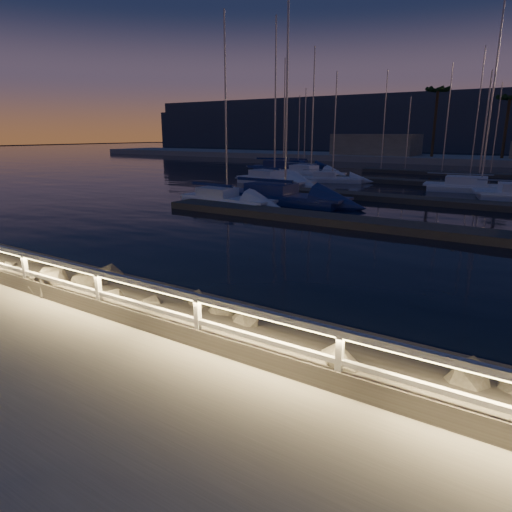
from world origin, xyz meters
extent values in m
plane|color=#AEA79D|center=(0.00, 0.00, 0.00)|extent=(400.00, 400.00, 0.00)
cube|color=#625D54|center=(0.00, 1.50, -0.30)|extent=(240.00, 3.45, 1.29)
plane|color=black|center=(0.00, 80.00, -0.60)|extent=(320.00, 320.00, 0.00)
plane|color=black|center=(0.00, 0.00, -1.20)|extent=(400.00, 400.00, 0.00)
cube|color=white|center=(-2.00, 0.00, 0.50)|extent=(0.11, 0.11, 1.00)
cube|color=white|center=(1.00, 0.00, 0.50)|extent=(0.11, 0.11, 1.00)
cube|color=white|center=(4.00, 0.00, 0.50)|extent=(0.11, 0.11, 1.00)
cube|color=white|center=(7.00, 0.00, 0.50)|extent=(0.11, 0.11, 1.00)
cube|color=white|center=(0.00, 0.00, 1.00)|extent=(44.00, 0.12, 0.12)
cube|color=white|center=(0.00, 0.00, 0.50)|extent=(44.00, 0.09, 0.09)
cube|color=#F1D36C|center=(0.00, -0.02, 0.92)|extent=(44.00, 0.04, 0.03)
sphere|color=#625D54|center=(-1.28, 0.29, 0.04)|extent=(0.88, 0.88, 0.88)
sphere|color=#625D54|center=(-2.35, 1.08, -0.13)|extent=(0.98, 0.98, 0.98)
cube|color=#524C44|center=(0.00, 16.00, -0.40)|extent=(22.00, 2.00, 0.40)
cube|color=#524C44|center=(0.00, 26.00, -0.40)|extent=(22.00, 2.00, 0.40)
cube|color=#524C44|center=(0.00, 38.00, -0.40)|extent=(22.00, 2.00, 0.40)
cube|color=#524C44|center=(0.00, 50.00, -0.40)|extent=(22.00, 2.00, 0.40)
cube|color=#AEA79D|center=(0.00, 74.00, -0.20)|extent=(160.00, 14.00, 1.20)
cube|color=gray|center=(-18.00, 74.00, 1.80)|extent=(14.00, 8.00, 4.00)
cylinder|color=#4B3B23|center=(-8.00, 72.00, 5.65)|extent=(0.44, 0.44, 10.50)
cylinder|color=#4B3B23|center=(2.00, 73.00, 4.90)|extent=(0.44, 0.44, 9.00)
cube|color=#323C4D|center=(-60.00, 140.00, 6.00)|extent=(120.00, 25.00, 18.00)
cube|color=white|center=(-8.85, 18.13, -0.45)|extent=(6.73, 2.73, 0.51)
cube|color=white|center=(-8.85, 18.13, -0.12)|extent=(7.25, 2.44, 0.14)
cube|color=white|center=(-9.76, 18.21, 0.20)|extent=(2.68, 1.85, 0.61)
cylinder|color=#A0A0A5|center=(-8.85, 18.13, 5.68)|extent=(0.11, 0.11, 11.41)
cylinder|color=#A0A0A5|center=(-10.21, 18.25, 0.67)|extent=(4.10, 0.41, 0.07)
cube|color=navy|center=(-6.05, 21.08, -0.45)|extent=(8.52, 3.13, 0.61)
cube|color=navy|center=(-6.05, 21.08, -0.06)|extent=(9.20, 2.74, 0.17)
cube|color=navy|center=(-7.22, 21.13, 0.32)|extent=(3.35, 2.23, 0.72)
cylinder|color=#A0A0A5|center=(-6.05, 21.08, 7.35)|extent=(0.13, 0.13, 14.61)
cylinder|color=#A0A0A5|center=(-7.80, 21.15, 0.87)|extent=(5.26, 0.29, 0.09)
cube|color=white|center=(-8.93, 35.46, -0.45)|extent=(5.87, 3.74, 0.47)
cube|color=white|center=(-8.93, 35.46, -0.15)|extent=(6.21, 3.65, 0.13)
cube|color=white|center=(-9.66, 35.18, 0.15)|extent=(2.53, 2.08, 0.56)
cylinder|color=#A0A0A5|center=(-8.93, 35.46, 4.78)|extent=(0.10, 0.10, 9.68)
cylinder|color=#A0A0A5|center=(-10.02, 35.04, 0.58)|extent=(3.28, 1.32, 0.07)
cube|color=navy|center=(-20.00, 45.07, -0.45)|extent=(7.75, 4.43, 0.62)
cube|color=navy|center=(-20.00, 45.07, -0.05)|extent=(8.24, 4.25, 0.17)
cube|color=navy|center=(-20.98, 44.78, 0.35)|extent=(3.27, 2.57, 0.74)
cylinder|color=#A0A0A5|center=(-20.00, 45.07, 6.45)|extent=(0.14, 0.14, 12.78)
cylinder|color=#A0A0A5|center=(-21.47, 44.64, 0.91)|extent=(4.44, 1.39, 0.09)
cube|color=white|center=(-12.51, 30.38, -0.45)|extent=(8.35, 4.75, 0.62)
cube|color=white|center=(-12.51, 30.38, -0.06)|extent=(8.87, 4.55, 0.17)
cube|color=white|center=(-13.57, 30.69, 0.34)|extent=(3.51, 2.76, 0.73)
cylinder|color=#A0A0A5|center=(-12.51, 30.38, 6.94)|extent=(0.13, 0.13, 13.76)
cylinder|color=#A0A0A5|center=(-14.10, 30.84, 0.90)|extent=(4.78, 1.47, 0.09)
cube|color=white|center=(4.39, 34.95, -0.45)|extent=(8.36, 3.65, 0.58)
cube|color=white|center=(4.39, 34.95, -0.08)|extent=(8.98, 3.33, 0.16)
cube|color=white|center=(3.28, 34.81, 0.29)|extent=(3.37, 2.39, 0.69)
cylinder|color=#A0A0A5|center=(4.39, 34.95, 7.05)|extent=(0.13, 0.13, 14.05)
cylinder|color=#A0A0A5|center=(2.72, 34.75, 0.82)|extent=(5.03, 0.69, 0.08)
cube|color=navy|center=(-20.00, 50.71, -0.45)|extent=(5.95, 2.96, 0.48)
cube|color=navy|center=(-20.00, 50.71, -0.14)|extent=(6.36, 2.78, 0.13)
cube|color=navy|center=(-20.78, 50.56, 0.17)|extent=(2.45, 1.82, 0.57)
cylinder|color=#A0A0A5|center=(-20.00, 50.71, 4.89)|extent=(0.11, 0.11, 9.89)
cylinder|color=#A0A0A5|center=(-21.16, 50.48, 0.60)|extent=(3.51, 0.76, 0.07)
cube|color=white|center=(-13.41, 39.72, -0.45)|extent=(7.68, 3.75, 0.57)
cube|color=white|center=(-13.41, 39.72, -0.09)|extent=(8.21, 3.50, 0.16)
cube|color=white|center=(-14.41, 39.91, 0.28)|extent=(3.15, 2.33, 0.68)
cylinder|color=#A0A0A5|center=(-13.41, 39.72, 6.40)|extent=(0.13, 0.13, 12.77)
cylinder|color=#A0A0A5|center=(-14.91, 40.00, 0.80)|extent=(4.53, 0.92, 0.08)
camera|label=1|loc=(9.55, -6.36, 4.09)|focal=32.00mm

